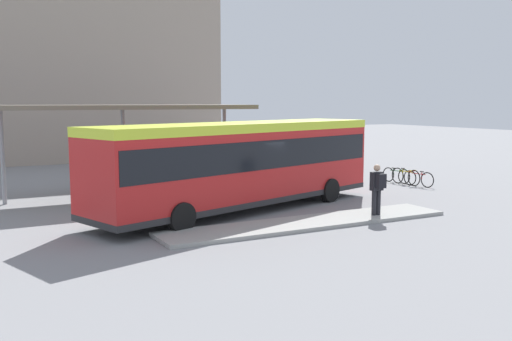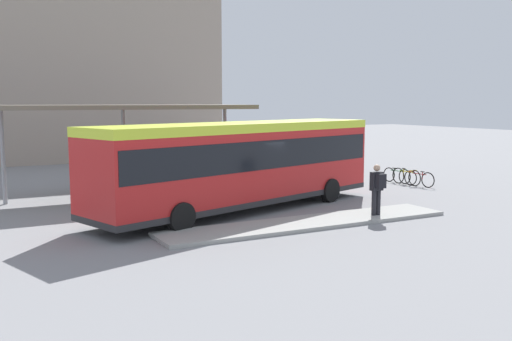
# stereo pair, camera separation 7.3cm
# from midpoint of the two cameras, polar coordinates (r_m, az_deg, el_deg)

# --- Properties ---
(ground_plane) EXTENTS (120.00, 120.00, 0.00)m
(ground_plane) POSITION_cam_midpoint_polar(r_m,az_deg,el_deg) (20.53, -1.56, -4.03)
(ground_plane) COLOR gray
(curb_island) EXTENTS (9.93, 1.80, 0.12)m
(curb_island) POSITION_cam_midpoint_polar(r_m,az_deg,el_deg) (18.27, 5.18, -5.23)
(curb_island) COLOR #9E9E99
(curb_island) RESTS_ON ground_plane
(city_bus) EXTENTS (12.07, 6.00, 3.15)m
(city_bus) POSITION_cam_midpoint_polar(r_m,az_deg,el_deg) (20.27, -1.56, 1.10)
(city_bus) COLOR red
(city_bus) RESTS_ON ground_plane
(pedestrian_waiting) EXTENTS (0.42, 0.43, 1.70)m
(pedestrian_waiting) POSITION_cam_midpoint_polar(r_m,az_deg,el_deg) (19.36, 11.95, -1.55)
(pedestrian_waiting) COLOR #232328
(pedestrian_waiting) RESTS_ON curb_island
(bicycle_red) EXTENTS (0.48, 1.67, 0.73)m
(bicycle_red) POSITION_cam_midpoint_polar(r_m,az_deg,el_deg) (27.37, 15.87, -0.78)
(bicycle_red) COLOR black
(bicycle_red) RESTS_ON ground_plane
(bicycle_yellow) EXTENTS (0.48, 1.80, 0.77)m
(bicycle_yellow) POSITION_cam_midpoint_polar(r_m,az_deg,el_deg) (27.79, 14.67, -0.58)
(bicycle_yellow) COLOR black
(bicycle_yellow) RESTS_ON ground_plane
(bicycle_green) EXTENTS (0.48, 1.66, 0.72)m
(bicycle_green) POSITION_cam_midpoint_polar(r_m,az_deg,el_deg) (28.35, 13.77, -0.47)
(bicycle_green) COLOR black
(bicycle_green) RESTS_ON ground_plane
(station_shelter) EXTENTS (10.90, 3.47, 3.76)m
(station_shelter) POSITION_cam_midpoint_polar(r_m,az_deg,el_deg) (24.28, -13.29, 6.02)
(station_shelter) COLOR #706656
(station_shelter) RESTS_ON ground_plane
(station_building) EXTENTS (23.61, 14.49, 15.77)m
(station_building) POSITION_cam_midpoint_polar(r_m,az_deg,el_deg) (44.80, -21.85, 11.50)
(station_building) COLOR gray
(station_building) RESTS_ON ground_plane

